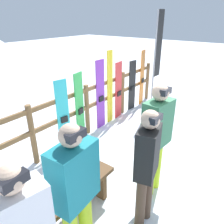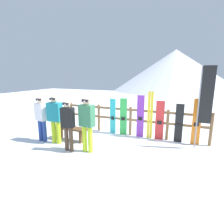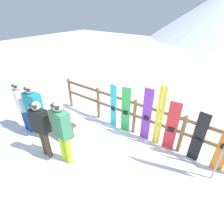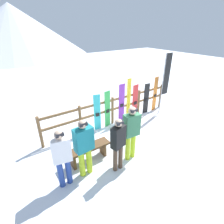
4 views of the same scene
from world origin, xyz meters
TOP-DOWN VIEW (x-y plane):
  - ground_plane at (0.00, 0.00)m, footprint 40.00×40.00m
  - fence at (0.00, 1.88)m, footprint 5.63×0.10m
  - bench at (-1.82, 0.48)m, footprint 1.30×0.36m
  - person_white at (-2.69, 0.04)m, footprint 0.48×0.32m
  - person_black at (-1.32, -0.28)m, footprint 0.43×0.30m
  - person_plaid_green at (-0.74, -0.11)m, footprint 0.46×0.28m
  - person_teal at (-2.11, 0.07)m, footprint 0.49×0.29m
  - snowboard_cyan at (-0.72, 1.82)m, footprint 0.25×0.09m
  - snowboard_green at (-0.27, 1.82)m, footprint 0.27×0.09m
  - snowboard_purple at (0.40, 1.82)m, footprint 0.27×0.06m
  - ski_pair_yellow at (0.76, 1.82)m, footprint 0.20×0.02m
  - snowboard_red at (1.11, 1.82)m, footprint 0.30×0.08m
  - snowboard_black_stripe at (1.77, 1.82)m, footprint 0.27×0.08m

SIDE VIEW (x-z plane):
  - ground_plane at x=0.00m, z-range 0.00..0.00m
  - bench at x=-1.82m, z-range 0.11..0.60m
  - fence at x=0.00m, z-range 0.11..1.24m
  - snowboard_black_stripe at x=1.77m, z-range 0.00..1.36m
  - snowboard_cyan at x=-0.72m, z-range 0.00..1.41m
  - snowboard_red at x=1.11m, z-range 0.00..1.43m
  - snowboard_green at x=-0.27m, z-range 0.00..1.44m
  - snowboard_purple at x=0.40m, z-range 0.00..1.59m
  - ski_pair_yellow at x=0.76m, z-range 0.00..1.75m
  - person_white at x=-2.69m, z-range 0.12..1.70m
  - person_black at x=-1.32m, z-range 0.13..1.71m
  - person_teal at x=-2.11m, z-range 0.12..1.76m
  - person_plaid_green at x=-0.74m, z-range 0.13..1.82m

